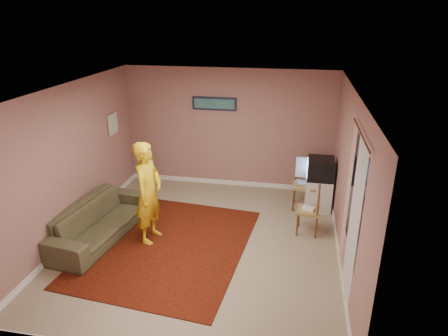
% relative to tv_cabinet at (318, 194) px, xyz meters
% --- Properties ---
extents(ground, '(5.00, 5.00, 0.00)m').
position_rel_tv_cabinet_xyz_m(ground, '(-1.95, -1.64, -0.32)').
color(ground, tan).
rests_on(ground, ground).
extents(wall_back, '(4.50, 0.02, 2.60)m').
position_rel_tv_cabinet_xyz_m(wall_back, '(-1.95, 0.86, 0.98)').
color(wall_back, '#A3726B').
rests_on(wall_back, ground).
extents(wall_front, '(4.50, 0.02, 2.60)m').
position_rel_tv_cabinet_xyz_m(wall_front, '(-1.95, -4.14, 0.98)').
color(wall_front, '#A3726B').
rests_on(wall_front, ground).
extents(wall_left, '(0.02, 5.00, 2.60)m').
position_rel_tv_cabinet_xyz_m(wall_left, '(-4.20, -1.64, 0.98)').
color(wall_left, '#A3726B').
rests_on(wall_left, ground).
extents(wall_right, '(0.02, 5.00, 2.60)m').
position_rel_tv_cabinet_xyz_m(wall_right, '(0.30, -1.64, 0.98)').
color(wall_right, '#A3726B').
rests_on(wall_right, ground).
extents(ceiling, '(4.50, 5.00, 0.02)m').
position_rel_tv_cabinet_xyz_m(ceiling, '(-1.95, -1.64, 2.28)').
color(ceiling, silver).
rests_on(ceiling, wall_back).
extents(baseboard_back, '(4.50, 0.02, 0.10)m').
position_rel_tv_cabinet_xyz_m(baseboard_back, '(-1.95, 0.85, -0.27)').
color(baseboard_back, white).
rests_on(baseboard_back, ground).
extents(baseboard_left, '(0.02, 5.00, 0.10)m').
position_rel_tv_cabinet_xyz_m(baseboard_left, '(-4.19, -1.64, -0.27)').
color(baseboard_left, white).
rests_on(baseboard_left, ground).
extents(baseboard_right, '(0.02, 5.00, 0.10)m').
position_rel_tv_cabinet_xyz_m(baseboard_right, '(0.29, -1.64, -0.27)').
color(baseboard_right, white).
rests_on(baseboard_right, ground).
extents(window, '(0.01, 1.10, 1.50)m').
position_rel_tv_cabinet_xyz_m(window, '(0.29, -2.54, 1.13)').
color(window, black).
rests_on(window, wall_right).
extents(curtain_sheer, '(0.01, 0.75, 2.10)m').
position_rel_tv_cabinet_xyz_m(curtain_sheer, '(0.28, -2.69, 0.93)').
color(curtain_sheer, silver).
rests_on(curtain_sheer, wall_right).
extents(curtain_floral, '(0.01, 0.35, 2.10)m').
position_rel_tv_cabinet_xyz_m(curtain_floral, '(0.26, -1.99, 0.93)').
color(curtain_floral, beige).
rests_on(curtain_floral, wall_right).
extents(curtain_rod, '(0.02, 1.40, 0.02)m').
position_rel_tv_cabinet_xyz_m(curtain_rod, '(0.25, -2.54, 2.00)').
color(curtain_rod, brown).
rests_on(curtain_rod, wall_right).
extents(picture_back, '(0.95, 0.04, 0.28)m').
position_rel_tv_cabinet_xyz_m(picture_back, '(-2.25, 0.82, 1.53)').
color(picture_back, '#141B38').
rests_on(picture_back, wall_back).
extents(picture_left, '(0.04, 0.38, 0.42)m').
position_rel_tv_cabinet_xyz_m(picture_left, '(-4.17, -0.04, 1.23)').
color(picture_left, beige).
rests_on(picture_left, wall_left).
extents(area_rug, '(2.77, 3.33, 0.02)m').
position_rel_tv_cabinet_xyz_m(area_rug, '(-2.48, -1.84, -0.31)').
color(area_rug, black).
rests_on(area_rug, ground).
extents(tv_cabinet, '(0.51, 0.46, 0.64)m').
position_rel_tv_cabinet_xyz_m(tv_cabinet, '(0.00, 0.00, 0.00)').
color(tv_cabinet, silver).
rests_on(tv_cabinet, ground).
extents(crt_tv, '(0.51, 0.45, 0.43)m').
position_rel_tv_cabinet_xyz_m(crt_tv, '(-0.01, 0.00, 0.54)').
color(crt_tv, black).
rests_on(crt_tv, tv_cabinet).
extents(chair_a, '(0.46, 0.44, 0.54)m').
position_rel_tv_cabinet_xyz_m(chair_a, '(-0.27, -0.01, 0.28)').
color(chair_a, tan).
rests_on(chair_a, ground).
extents(dvd_player, '(0.36, 0.28, 0.06)m').
position_rel_tv_cabinet_xyz_m(dvd_player, '(-0.27, -0.01, 0.21)').
color(dvd_player, '#B0B0B5').
rests_on(dvd_player, chair_a).
extents(blue_throw, '(0.40, 0.05, 0.42)m').
position_rel_tv_cabinet_xyz_m(blue_throw, '(-0.27, 0.18, 0.48)').
color(blue_throw, '#81A4D3').
rests_on(blue_throw, chair_a).
extents(chair_b, '(0.40, 0.42, 0.48)m').
position_rel_tv_cabinet_xyz_m(chair_b, '(-0.21, -0.95, 0.21)').
color(chair_b, tan).
rests_on(chair_b, ground).
extents(game_console, '(0.24, 0.21, 0.04)m').
position_rel_tv_cabinet_xyz_m(game_console, '(-0.21, -0.95, 0.15)').
color(game_console, white).
rests_on(game_console, chair_b).
extents(sofa, '(1.13, 2.26, 0.63)m').
position_rel_tv_cabinet_xyz_m(sofa, '(-3.75, -1.78, -0.01)').
color(sofa, brown).
rests_on(sofa, ground).
extents(person, '(0.49, 0.68, 1.75)m').
position_rel_tv_cabinet_xyz_m(person, '(-2.84, -1.68, 0.56)').
color(person, gold).
rests_on(person, ground).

